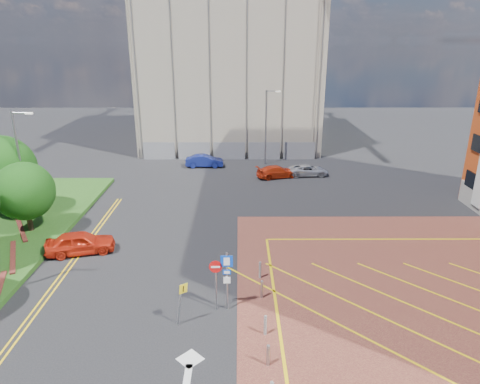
{
  "coord_description": "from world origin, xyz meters",
  "views": [
    {
      "loc": [
        1.09,
        -17.43,
        12.85
      ],
      "look_at": [
        1.16,
        4.75,
        4.98
      ],
      "focal_mm": 32.0,
      "sensor_mm": 36.0,
      "label": 1
    }
  ],
  "objects_px": {
    "car_blue_back": "(205,161)",
    "car_silver_back": "(308,170)",
    "lamp_left_far": "(21,162)",
    "tree_c": "(24,191)",
    "sign_cluster": "(223,275)",
    "warning_sign": "(181,299)",
    "tree_d": "(1,169)",
    "car_red_back": "(277,172)",
    "car_red_left": "(80,243)",
    "lamp_back": "(267,125)"
  },
  "relations": [
    {
      "from": "sign_cluster",
      "to": "car_silver_back",
      "type": "height_order",
      "value": "sign_cluster"
    },
    {
      "from": "car_blue_back",
      "to": "car_red_back",
      "type": "relative_size",
      "value": 0.98
    },
    {
      "from": "warning_sign",
      "to": "sign_cluster",
      "type": "bearing_deg",
      "value": 32.52
    },
    {
      "from": "sign_cluster",
      "to": "car_blue_back",
      "type": "xyz_separation_m",
      "value": [
        -2.88,
        25.93,
        -1.29
      ]
    },
    {
      "from": "tree_d",
      "to": "sign_cluster",
      "type": "height_order",
      "value": "tree_d"
    },
    {
      "from": "tree_d",
      "to": "car_red_left",
      "type": "height_order",
      "value": "tree_d"
    },
    {
      "from": "lamp_back",
      "to": "warning_sign",
      "type": "bearing_deg",
      "value": -101.43
    },
    {
      "from": "car_red_left",
      "to": "car_silver_back",
      "type": "bearing_deg",
      "value": -60.8
    },
    {
      "from": "tree_d",
      "to": "warning_sign",
      "type": "distance_m",
      "value": 20.06
    },
    {
      "from": "lamp_left_far",
      "to": "sign_cluster",
      "type": "distance_m",
      "value": 18.58
    },
    {
      "from": "sign_cluster",
      "to": "car_red_left",
      "type": "relative_size",
      "value": 0.76
    },
    {
      "from": "tree_c",
      "to": "sign_cluster",
      "type": "height_order",
      "value": "tree_c"
    },
    {
      "from": "car_red_left",
      "to": "car_red_back",
      "type": "xyz_separation_m",
      "value": [
        13.9,
        15.95,
        -0.12
      ]
    },
    {
      "from": "warning_sign",
      "to": "car_silver_back",
      "type": "relative_size",
      "value": 0.56
    },
    {
      "from": "sign_cluster",
      "to": "warning_sign",
      "type": "xyz_separation_m",
      "value": [
        -1.92,
        -1.23,
        -0.52
      ]
    },
    {
      "from": "lamp_left_far",
      "to": "car_silver_back",
      "type": "xyz_separation_m",
      "value": [
        22.51,
        11.73,
        -4.11
      ]
    },
    {
      "from": "tree_c",
      "to": "car_red_back",
      "type": "distance_m",
      "value": 22.73
    },
    {
      "from": "car_red_left",
      "to": "car_blue_back",
      "type": "xyz_separation_m",
      "value": [
        6.41,
        19.78,
        -0.06
      ]
    },
    {
      "from": "car_blue_back",
      "to": "lamp_left_far",
      "type": "bearing_deg",
      "value": 140.67
    },
    {
      "from": "lamp_back",
      "to": "sign_cluster",
      "type": "bearing_deg",
      "value": -97.97
    },
    {
      "from": "tree_c",
      "to": "car_red_left",
      "type": "distance_m",
      "value": 5.88
    },
    {
      "from": "tree_d",
      "to": "car_blue_back",
      "type": "height_order",
      "value": "tree_d"
    },
    {
      "from": "tree_d",
      "to": "car_red_left",
      "type": "xyz_separation_m",
      "value": [
        7.5,
        -5.86,
        -3.15
      ]
    },
    {
      "from": "car_silver_back",
      "to": "sign_cluster",
      "type": "bearing_deg",
      "value": 157.76
    },
    {
      "from": "lamp_left_far",
      "to": "warning_sign",
      "type": "height_order",
      "value": "lamp_left_far"
    },
    {
      "from": "tree_c",
      "to": "car_red_back",
      "type": "height_order",
      "value": "tree_c"
    },
    {
      "from": "lamp_left_far",
      "to": "car_red_back",
      "type": "height_order",
      "value": "lamp_left_far"
    },
    {
      "from": "lamp_left_far",
      "to": "lamp_back",
      "type": "xyz_separation_m",
      "value": [
        18.5,
        16.0,
        -0.3
      ]
    },
    {
      "from": "sign_cluster",
      "to": "car_blue_back",
      "type": "distance_m",
      "value": 26.12
    },
    {
      "from": "car_blue_back",
      "to": "car_silver_back",
      "type": "distance_m",
      "value": 11.14
    },
    {
      "from": "tree_d",
      "to": "sign_cluster",
      "type": "relative_size",
      "value": 1.9
    },
    {
      "from": "car_blue_back",
      "to": "car_red_back",
      "type": "bearing_deg",
      "value": -117.96
    },
    {
      "from": "lamp_back",
      "to": "car_red_back",
      "type": "distance_m",
      "value": 6.24
    },
    {
      "from": "tree_d",
      "to": "car_silver_back",
      "type": "distance_m",
      "value": 27.03
    },
    {
      "from": "warning_sign",
      "to": "lamp_back",
      "type": "bearing_deg",
      "value": 78.57
    },
    {
      "from": "sign_cluster",
      "to": "warning_sign",
      "type": "height_order",
      "value": "sign_cluster"
    },
    {
      "from": "sign_cluster",
      "to": "car_blue_back",
      "type": "bearing_deg",
      "value": 96.34
    },
    {
      "from": "tree_d",
      "to": "lamp_back",
      "type": "height_order",
      "value": "lamp_back"
    },
    {
      "from": "lamp_back",
      "to": "car_blue_back",
      "type": "xyz_separation_m",
      "value": [
        -6.66,
        -1.08,
        -3.7
      ]
    },
    {
      "from": "car_silver_back",
      "to": "lamp_back",
      "type": "bearing_deg",
      "value": 39.86
    },
    {
      "from": "lamp_back",
      "to": "sign_cluster",
      "type": "distance_m",
      "value": 27.38
    },
    {
      "from": "lamp_back",
      "to": "car_red_left",
      "type": "height_order",
      "value": "lamp_back"
    },
    {
      "from": "lamp_back",
      "to": "car_red_left",
      "type": "bearing_deg",
      "value": -122.09
    },
    {
      "from": "warning_sign",
      "to": "car_silver_back",
      "type": "bearing_deg",
      "value": 67.94
    },
    {
      "from": "tree_c",
      "to": "car_silver_back",
      "type": "height_order",
      "value": "tree_c"
    },
    {
      "from": "car_blue_back",
      "to": "tree_d",
      "type": "bearing_deg",
      "value": 134.1
    },
    {
      "from": "tree_c",
      "to": "lamp_left_far",
      "type": "xyz_separation_m",
      "value": [
        -0.92,
        2.0,
        1.47
      ]
    },
    {
      "from": "lamp_left_far",
      "to": "car_red_back",
      "type": "xyz_separation_m",
      "value": [
        19.32,
        11.09,
        -4.06
      ]
    },
    {
      "from": "tree_d",
      "to": "car_silver_back",
      "type": "bearing_deg",
      "value": 23.58
    },
    {
      "from": "lamp_left_far",
      "to": "car_red_back",
      "type": "distance_m",
      "value": 22.65
    }
  ]
}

